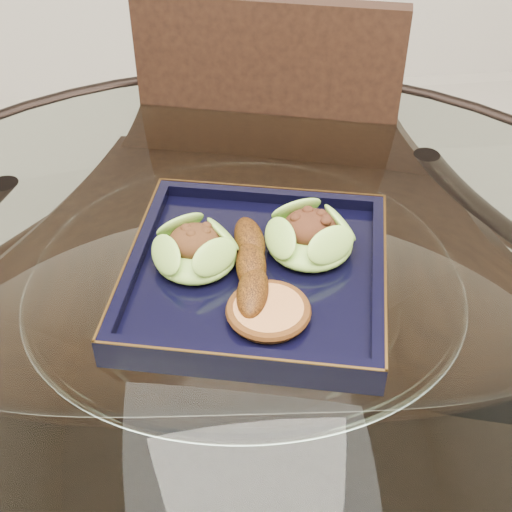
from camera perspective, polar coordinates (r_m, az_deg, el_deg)
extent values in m
cylinder|color=white|center=(0.74, -0.88, -5.07)|extent=(1.10, 1.10, 0.01)
torus|color=black|center=(0.74, -0.88, -5.07)|extent=(1.13, 1.13, 0.02)
cylinder|color=black|center=(1.25, 10.80, -7.08)|extent=(0.04, 0.04, 0.75)
cylinder|color=black|center=(1.23, -15.52, -9.31)|extent=(0.04, 0.04, 0.75)
cube|color=#321C10|center=(1.13, -0.70, -6.90)|extent=(0.50, 0.50, 0.04)
cube|color=#321C10|center=(1.11, 0.86, 9.19)|extent=(0.37, 0.14, 0.44)
cylinder|color=#321C10|center=(1.25, -10.30, -18.90)|extent=(0.03, 0.03, 0.43)
cylinder|color=#321C10|center=(1.45, -6.20, -7.41)|extent=(0.03, 0.03, 0.43)
cylinder|color=#321C10|center=(1.41, 7.60, -9.10)|extent=(0.03, 0.03, 0.43)
cube|color=black|center=(0.76, 0.00, -1.73)|extent=(0.33, 0.33, 0.02)
ellipsoid|color=#72A32F|center=(0.75, -4.87, 0.33)|extent=(0.09, 0.09, 0.03)
ellipsoid|color=#71AE32|center=(0.77, 4.33, 1.42)|extent=(0.10, 0.10, 0.03)
ellipsoid|color=#5B2D09|center=(0.74, -0.40, -0.71)|extent=(0.04, 0.15, 0.03)
cylinder|color=#C27B40|center=(0.70, 1.00, -4.49)|extent=(0.09, 0.09, 0.01)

